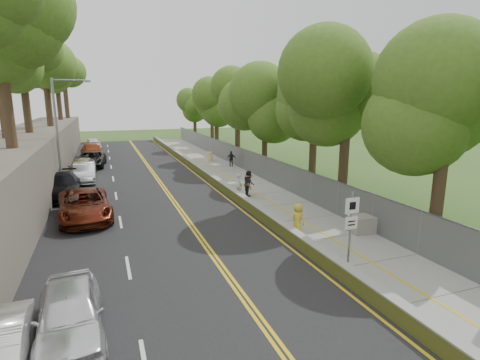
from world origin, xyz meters
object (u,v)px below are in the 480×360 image
car_2 (85,205)px  painter_0 (298,219)px  construction_barrel (210,156)px  streetlight (60,128)px  car_0 (70,314)px  concrete_block (363,224)px  signpost (351,221)px  person_far (231,159)px

car_2 → painter_0: (9.96, -6.25, -0.01)m
construction_barrel → streetlight: bearing=-142.5°
streetlight → car_0: 18.58m
car_2 → concrete_block: bearing=-33.1°
signpost → car_0: signpost is taller
signpost → car_2: signpost is taller
streetlight → person_far: (14.48, 6.04, -3.82)m
painter_0 → concrete_block: bearing=-118.6°
signpost → car_0: (-10.05, -1.10, -1.18)m
construction_barrel → car_0: bearing=-112.9°
signpost → painter_0: signpost is taller
signpost → painter_0: size_ratio=1.98×
concrete_block → person_far: person_far is taller
car_0 → signpost: bearing=3.0°
construction_barrel → concrete_block: 24.24m
car_2 → painter_0: car_2 is taller
concrete_block → painter_0: (-3.20, 0.89, 0.36)m
signpost → person_far: 23.28m
signpost → construction_barrel: signpost is taller
person_far → car_0: bearing=81.4°
concrete_block → car_2: bearing=151.6°
signpost → construction_barrel: bearing=85.9°
streetlight → car_0: bearing=-85.4°
construction_barrel → concrete_block: size_ratio=0.75×
car_2 → person_far: (13.01, 12.80, -0.02)m
signpost → concrete_block: size_ratio=2.46×
streetlight → painter_0: bearing=-48.7°
streetlight → car_0: streetlight is taller
painter_0 → construction_barrel: bearing=-18.1°
signpost → car_0: 10.18m
signpost → construction_barrel: 27.45m
car_0 → painter_0: 11.20m
construction_barrel → painter_0: size_ratio=0.60×
painter_0 → person_far: (3.05, 19.04, -0.01)m
streetlight → construction_barrel: streetlight is taller
concrete_block → person_far: bearing=90.4°
streetlight → signpost: 20.72m
car_0 → person_far: (13.01, 24.15, 0.04)m
streetlight → concrete_block: size_ratio=6.35×
signpost → car_2: 14.41m
streetlight → concrete_block: bearing=-43.5°
construction_barrel → person_far: 4.41m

